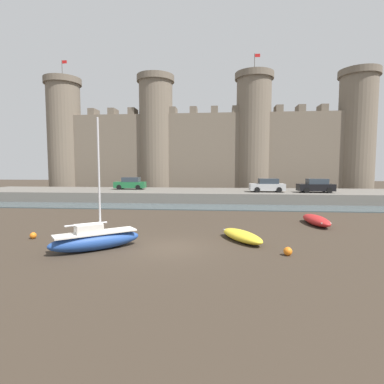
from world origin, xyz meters
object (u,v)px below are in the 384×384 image
Objects in this scene: car_quay_centre_west at (130,183)px; rowboat_near_channel_left at (316,220)px; rowboat_near_channel_right at (242,236)px; mooring_buoy_mid_mud at (33,236)px; sailboat_foreground_right at (96,239)px; car_quay_centre_east at (267,186)px; car_quay_west at (316,186)px; mooring_buoy_near_shore at (288,251)px.

rowboat_near_channel_left is at bearing -41.67° from car_quay_centre_west.
mooring_buoy_mid_mud is (-12.26, -0.55, -0.13)m from rowboat_near_channel_right.
sailboat_foreground_right reaches higher than rowboat_near_channel_left.
car_quay_west is at bearing -2.51° from car_quay_centre_east.
sailboat_foreground_right is 9.58m from mooring_buoy_near_shore.
car_quay_west is at bearing -7.49° from car_quay_centre_west.
car_quay_centre_east and car_quay_west have the same top height.
sailboat_foreground_right is at bearing -149.52° from rowboat_near_channel_left.
mooring_buoy_mid_mud is 26.11m from car_quay_centre_east.
car_quay_west is (17.59, 21.74, 1.45)m from sailboat_foreground_right.
mooring_buoy_near_shore is at bearing -115.39° from rowboat_near_channel_left.
car_quay_centre_west is 1.00× the size of car_quay_west.
mooring_buoy_mid_mud is 0.09× the size of car_quay_west.
car_quay_centre_west is at bearing 92.49° from mooring_buoy_mid_mud.
mooring_buoy_mid_mud is at bearing -87.51° from car_quay_centre_west.
mooring_buoy_mid_mud is 29.83m from car_quay_west.
mooring_buoy_mid_mud is at bearing -177.42° from rowboat_near_channel_right.
car_quay_west is (22.27, 19.75, 1.83)m from mooring_buoy_mid_mud.
rowboat_near_channel_right is at bearing 18.50° from sailboat_foreground_right.
car_quay_centre_west is (-13.25, 22.26, 1.71)m from rowboat_near_channel_right.
car_quay_centre_east reaches higher than mooring_buoy_mid_mud.
sailboat_foreground_right is 1.62× the size of car_quay_centre_west.
car_quay_centre_east reaches higher than mooring_buoy_near_shore.
car_quay_west is (23.26, -3.06, 0.00)m from car_quay_centre_west.
car_quay_centre_east is 17.90m from car_quay_centre_west.
car_quay_centre_west is at bearing 121.47° from mooring_buoy_near_shore.
car_quay_centre_east is 1.00× the size of car_quay_centre_west.
car_quay_west is at bearing 51.03° from sailboat_foreground_right.
car_quay_west is (5.59, -0.25, 0.00)m from car_quay_centre_east.
sailboat_foreground_right is 25.09m from car_quay_centre_east.
car_quay_west reaches higher than mooring_buoy_near_shore.
mooring_buoy_mid_mud is at bearing -161.96° from rowboat_near_channel_left.
rowboat_near_channel_right is 8.00m from sailboat_foreground_right.
mooring_buoy_near_shore is (9.57, -0.11, -0.37)m from sailboat_foreground_right.
rowboat_near_channel_right is 20.02m from car_quay_centre_east.
rowboat_near_channel_right is at bearing -117.53° from car_quay_west.
sailboat_foreground_right is 1.68× the size of rowboat_near_channel_left.
car_quay_centre_west is at bearing 120.76° from rowboat_near_channel_right.
mooring_buoy_near_shore is (-3.78, -7.97, -0.16)m from rowboat_near_channel_left.
car_quay_west is (8.01, 21.85, 1.82)m from mooring_buoy_near_shore.
car_quay_centre_west is 23.46m from car_quay_west.
mooring_buoy_near_shore is at bearing -0.67° from sailboat_foreground_right.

